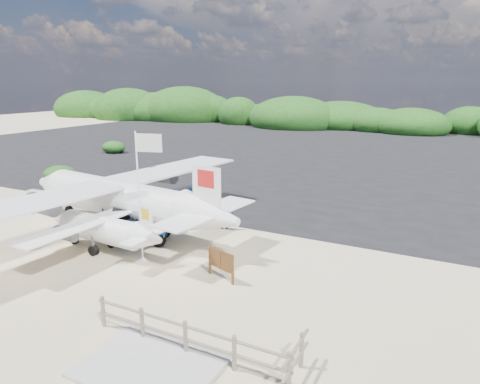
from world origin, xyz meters
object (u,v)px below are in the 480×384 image
object	(u,v)px
signboard	(221,279)
crew_b	(192,203)
flagpole	(143,260)
crew_a	(149,208)
aircraft_large	(474,181)
baggage_cart	(140,242)
aircraft_small	(220,142)
crew_c	(224,213)

from	to	relation	value
signboard	crew_b	bearing A→B (deg)	150.89
flagpole	crew_b	size ratio (longest dim) A/B	2.87
crew_a	aircraft_large	world-z (taller)	aircraft_large
baggage_cart	crew_a	size ratio (longest dim) A/B	1.63
flagpole	aircraft_small	bearing A→B (deg)	114.56
signboard	crew_c	bearing A→B (deg)	136.99
flagpole	crew_b	distance (m)	5.75
baggage_cart	crew_a	bearing A→B (deg)	93.49
crew_a	aircraft_large	xyz separation A→B (m)	(15.30, 19.26, -0.89)
aircraft_small	crew_c	bearing A→B (deg)	122.44
baggage_cart	aircraft_small	xyz separation A→B (m)	(-13.61, 31.47, 0.00)
crew_a	baggage_cart	bearing A→B (deg)	105.82
flagpole	crew_a	size ratio (longest dim) A/B	3.02
signboard	aircraft_small	world-z (taller)	aircraft_small
crew_b	aircraft_large	distance (m)	22.33
signboard	crew_a	world-z (taller)	crew_a
crew_b	aircraft_large	xyz separation A→B (m)	(13.79, 17.54, -0.94)
crew_b	aircraft_large	world-z (taller)	aircraft_large
baggage_cart	crew_b	world-z (taller)	crew_b
signboard	crew_b	size ratio (longest dim) A/B	0.77
aircraft_large	baggage_cart	bearing A→B (deg)	64.02
crew_a	crew_b	world-z (taller)	crew_b
crew_b	aircraft_small	distance (m)	30.88
baggage_cart	crew_c	distance (m)	4.37
crew_a	crew_c	world-z (taller)	crew_a
crew_a	aircraft_small	distance (m)	31.81
signboard	aircraft_large	size ratio (longest dim) A/B	0.09
crew_a	aircraft_small	bearing A→B (deg)	-79.60
signboard	crew_c	size ratio (longest dim) A/B	0.89
crew_b	aircraft_large	bearing A→B (deg)	-151.09
baggage_cart	crew_a	xyz separation A→B (m)	(-1.19, 2.20, 0.89)
crew_b	signboard	bearing A→B (deg)	108.88
signboard	aircraft_large	distance (m)	24.74
signboard	crew_c	world-z (taller)	crew_c
flagpole	aircraft_small	distance (m)	36.38
baggage_cart	signboard	world-z (taller)	baggage_cart
baggage_cart	crew_a	world-z (taller)	crew_a
crew_c	aircraft_small	distance (m)	32.45
crew_b	aircraft_small	bearing A→B (deg)	-86.09
baggage_cart	signboard	distance (m)	5.56
crew_a	aircraft_large	bearing A→B (deg)	-141.04
crew_c	signboard	bearing A→B (deg)	98.86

